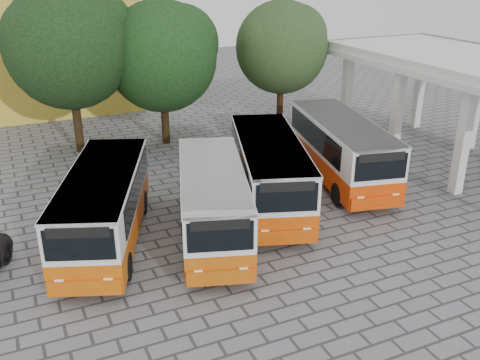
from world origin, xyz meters
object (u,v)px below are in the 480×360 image
bus_centre_left (213,199)px  bus_far_right (341,147)px  bus_centre_right (269,169)px  bus_far_left (104,204)px

bus_centre_left → bus_far_right: (7.45, 2.70, 0.12)m
bus_centre_left → bus_far_right: bus_far_right is taller
bus_centre_right → bus_far_right: 4.45m
bus_far_left → bus_centre_left: size_ratio=1.03×
bus_far_left → bus_far_right: 11.26m
bus_far_left → bus_centre_right: size_ratio=0.96×
bus_far_left → bus_far_right: (11.16, 1.54, 0.08)m
bus_far_right → bus_centre_right: bearing=-152.9°
bus_centre_left → bus_far_right: size_ratio=0.94×
bus_centre_right → bus_far_right: bearing=33.3°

